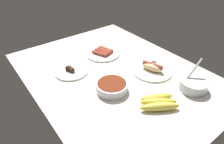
{
  "coord_description": "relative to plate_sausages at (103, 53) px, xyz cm",
  "views": [
    {
      "loc": [
        -75.97,
        59.78,
        66.87
      ],
      "look_at": [
        -1.99,
        3.44,
        3.0
      ],
      "focal_mm": 32.62,
      "sensor_mm": 36.0,
      "label": 1
    }
  ],
  "objects": [
    {
      "name": "ground_plane",
      "position": [
        -22.04,
        7.24,
        -2.48
      ],
      "size": [
        120.0,
        90.0,
        3.0
      ],
      "primitive_type": "cube",
      "color": "silver"
    },
    {
      "name": "plate_sausages",
      "position": [
        0.0,
        0.0,
        0.0
      ],
      "size": [
        22.36,
        22.36,
        3.23
      ],
      "color": "white",
      "rests_on": "ground_plane"
    },
    {
      "name": "plate_grilled_meat",
      "position": [
        -5.92,
        26.74,
        -0.16
      ],
      "size": [
        19.68,
        19.68,
        3.92
      ],
      "color": "white",
      "rests_on": "ground_plane"
    },
    {
      "name": "bowl_chili",
      "position": [
        -33.6,
        18.1,
        1.54
      ],
      "size": [
        16.29,
        16.29,
        4.58
      ],
      "color": "white",
      "rests_on": "ground_plane"
    },
    {
      "name": "banana_bunch",
      "position": [
        -55.54,
        7.62,
        0.83
      ],
      "size": [
        17.34,
        20.83,
        4.0
      ],
      "color": "gold",
      "rests_on": "ground_plane"
    },
    {
      "name": "plate_hotdog_assembled",
      "position": [
        -34.01,
        -11.05,
        0.79
      ],
      "size": [
        22.87,
        22.87,
        5.61
      ],
      "color": "white",
      "rests_on": "ground_plane"
    },
    {
      "name": "bowl_coleslaw",
      "position": [
        -57.99,
        -15.79,
        1.95
      ],
      "size": [
        14.36,
        14.6,
        14.72
      ],
      "color": "silver",
      "rests_on": "ground_plane"
    }
  ]
}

